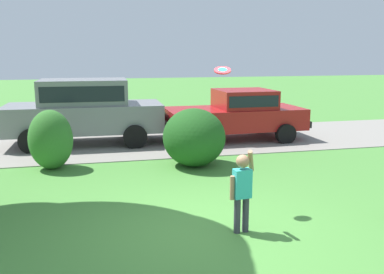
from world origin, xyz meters
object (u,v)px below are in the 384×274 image
parked_suv (84,108)px  parked_sedan (237,113)px  child_thrower (242,187)px  frisbee (223,70)px

parked_suv → parked_sedan: bearing=-5.1°
child_thrower → frisbee: bearing=89.4°
parked_sedan → frisbee: (-2.22, -5.55, 1.54)m
parked_sedan → parked_suv: parked_suv is taller
parked_suv → frisbee: bearing=-68.2°
parked_sedan → parked_suv: size_ratio=0.94×
parked_suv → child_thrower: parked_suv is taller
parked_suv → frisbee: frisbee is taller
parked_suv → frisbee: (2.38, -5.96, 1.31)m
frisbee → parked_suv: bearing=111.8°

